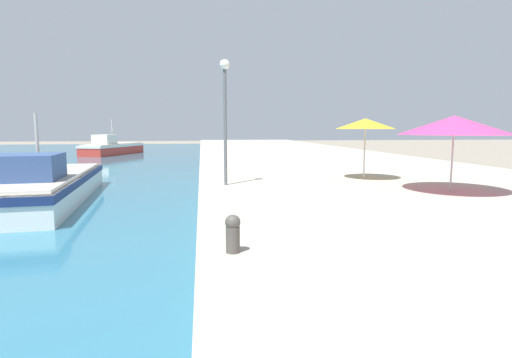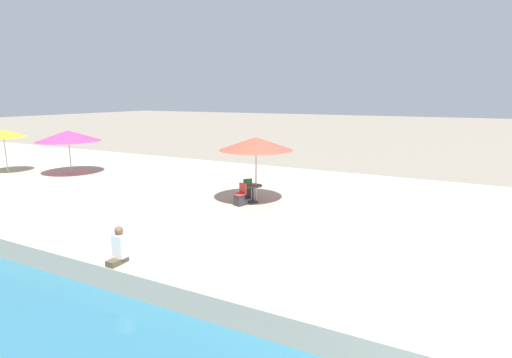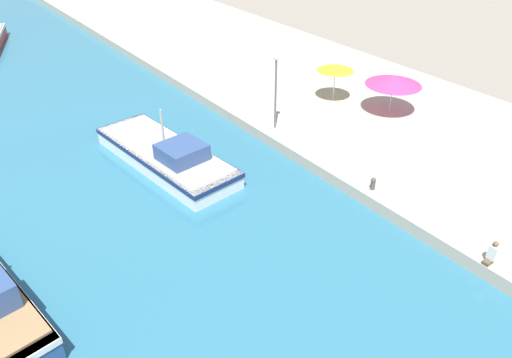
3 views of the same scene
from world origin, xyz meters
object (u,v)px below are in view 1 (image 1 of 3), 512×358
(fishing_boat_distant, at_px, (112,148))
(mooring_bollard, at_px, (233,232))
(fishing_boat_mid, at_px, (39,185))
(cafe_umbrella_striped, at_px, (365,124))
(lamppost, at_px, (225,101))
(cafe_umbrella_white, at_px, (454,125))

(fishing_boat_distant, relative_size, mooring_bollard, 13.64)
(fishing_boat_mid, xyz_separation_m, cafe_umbrella_striped, (12.70, 0.06, 2.27))
(lamppost, bearing_deg, cafe_umbrella_striped, 9.37)
(mooring_bollard, bearing_deg, cafe_umbrella_white, 35.79)
(cafe_umbrella_white, bearing_deg, cafe_umbrella_striped, 112.01)
(mooring_bollard, relative_size, lamppost, 0.14)
(mooring_bollard, xyz_separation_m, lamppost, (0.38, 8.21, 2.74))
(fishing_boat_distant, distance_m, lamppost, 31.21)
(cafe_umbrella_striped, distance_m, mooring_bollard, 11.22)
(mooring_bollard, bearing_deg, cafe_umbrella_striped, 56.04)
(cafe_umbrella_striped, height_order, mooring_bollard, cafe_umbrella_striped)
(cafe_umbrella_white, xyz_separation_m, cafe_umbrella_striped, (-1.48, 3.65, 0.08))
(fishing_boat_mid, height_order, fishing_boat_distant, fishing_boat_distant)
(cafe_umbrella_striped, height_order, lamppost, lamppost)
(fishing_boat_mid, height_order, cafe_umbrella_striped, fishing_boat_mid)
(mooring_bollard, distance_m, lamppost, 8.67)
(fishing_boat_distant, relative_size, lamppost, 1.96)
(fishing_boat_distant, height_order, mooring_bollard, fishing_boat_distant)
(fishing_boat_distant, bearing_deg, cafe_umbrella_striped, -40.47)
(fishing_boat_mid, height_order, lamppost, lamppost)
(fishing_boat_mid, bearing_deg, fishing_boat_distant, 90.78)
(cafe_umbrella_striped, bearing_deg, lamppost, -170.63)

